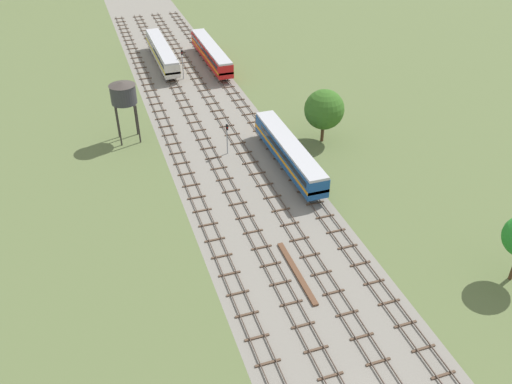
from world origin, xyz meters
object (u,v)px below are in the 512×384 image
diesel_railcar_centre_nearest (289,151)px  passenger_coach_left_mid (162,52)px  passenger_coach_centre_near (211,52)px  water_tower (123,93)px  signal_post_near (227,135)px  signal_post_nearest (182,61)px

diesel_railcar_centre_nearest → passenger_coach_left_mid: same height
diesel_railcar_centre_nearest → passenger_coach_centre_near: bearing=90.0°
passenger_coach_left_mid → water_tower: water_tower is taller
diesel_railcar_centre_nearest → signal_post_near: signal_post_near is taller
passenger_coach_centre_near → signal_post_nearest: (-6.92, -5.54, 0.98)m
passenger_coach_centre_near → signal_post_near: signal_post_near is taller
passenger_coach_centre_near → water_tower: (-19.82, -26.67, 4.95)m
diesel_railcar_centre_nearest → signal_post_near: 9.47m
diesel_railcar_centre_nearest → signal_post_nearest: (-6.92, 36.49, 0.99)m
diesel_railcar_centre_nearest → signal_post_near: (-6.92, 6.44, 0.51)m
diesel_railcar_centre_nearest → passenger_coach_left_mid: bearing=101.5°
passenger_coach_left_mid → water_tower: size_ratio=2.36×
passenger_coach_centre_near → signal_post_near: (-6.92, -35.59, 0.49)m
water_tower → signal_post_near: size_ratio=1.92×
passenger_coach_left_mid → water_tower: (-10.60, -29.97, 4.95)m
passenger_coach_left_mid → signal_post_near: 38.96m
water_tower → signal_post_nearest: (12.90, 21.14, -3.97)m
passenger_coach_centre_near → signal_post_near: bearing=-101.0°
passenger_coach_centre_near → diesel_railcar_centre_nearest: bearing=-90.0°
passenger_coach_centre_near → water_tower: size_ratio=2.36×
passenger_coach_left_mid → signal_post_near: size_ratio=4.55×
diesel_railcar_centre_nearest → passenger_coach_centre_near: (-0.00, 42.03, 0.02)m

